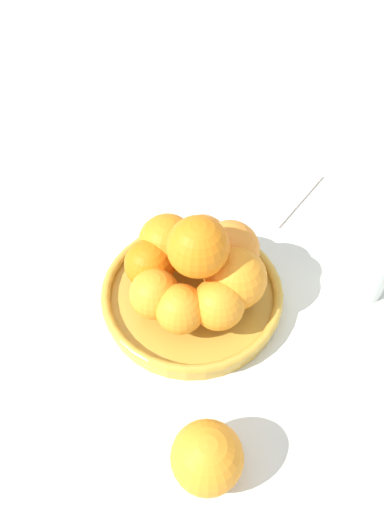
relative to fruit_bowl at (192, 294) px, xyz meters
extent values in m
plane|color=silver|center=(0.00, 0.00, -0.02)|extent=(4.00, 4.00, 0.00)
cylinder|color=gold|center=(0.00, 0.00, -0.01)|extent=(0.25, 0.25, 0.02)
torus|color=gold|center=(0.00, 0.00, 0.01)|extent=(0.25, 0.25, 0.01)
sphere|color=orange|center=(-0.06, 0.00, 0.05)|extent=(0.07, 0.07, 0.07)
sphere|color=orange|center=(-0.04, -0.04, 0.05)|extent=(0.07, 0.07, 0.07)
sphere|color=orange|center=(0.00, -0.06, 0.05)|extent=(0.07, 0.07, 0.07)
sphere|color=orange|center=(0.05, -0.04, 0.05)|extent=(0.07, 0.07, 0.07)
sphere|color=orange|center=(0.06, 0.00, 0.06)|extent=(0.08, 0.08, 0.08)
sphere|color=orange|center=(0.04, 0.05, 0.06)|extent=(0.08, 0.08, 0.08)
sphere|color=orange|center=(0.00, 0.06, 0.05)|extent=(0.08, 0.08, 0.08)
sphere|color=orange|center=(-0.04, 0.04, 0.06)|extent=(0.08, 0.08, 0.08)
sphere|color=orange|center=(0.01, -0.01, 0.12)|extent=(0.08, 0.08, 0.08)
sphere|color=orange|center=(0.07, -0.22, 0.02)|extent=(0.08, 0.08, 0.08)
cylinder|color=silver|center=(0.23, 0.09, 0.04)|extent=(0.06, 0.06, 0.11)
cube|color=beige|center=(0.06, 0.27, -0.01)|extent=(0.20, 0.20, 0.01)
camera|label=1|loc=(0.10, -0.39, 0.58)|focal=35.00mm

